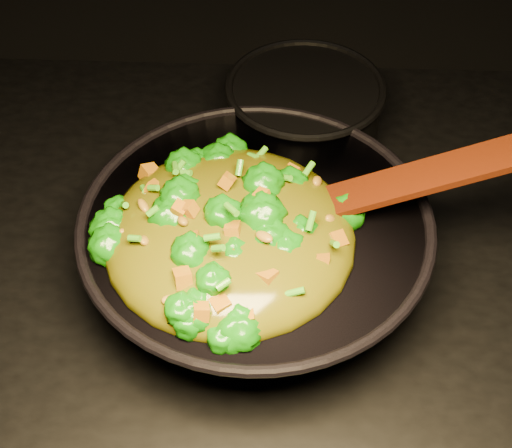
# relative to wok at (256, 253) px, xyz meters

# --- Properties ---
(wok) EXTENTS (0.47, 0.47, 0.11)m
(wok) POSITION_rel_wok_xyz_m (0.00, 0.00, 0.00)
(wok) COLOR black
(wok) RESTS_ON stovetop
(stir_fry) EXTENTS (0.33, 0.33, 0.09)m
(stir_fry) POSITION_rel_wok_xyz_m (-0.03, -0.03, 0.10)
(stir_fry) COLOR #157408
(stir_fry) RESTS_ON wok
(spatula) EXTENTS (0.29, 0.06, 0.12)m
(spatula) POSITION_rel_wok_xyz_m (0.15, 0.01, 0.10)
(spatula) COLOR #341106
(spatula) RESTS_ON wok
(back_pot) EXTENTS (0.21, 0.21, 0.11)m
(back_pot) POSITION_rel_wok_xyz_m (0.05, 0.24, 0.00)
(back_pot) COLOR black
(back_pot) RESTS_ON stovetop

